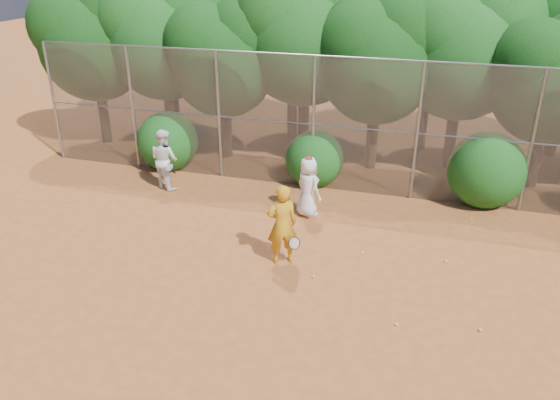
% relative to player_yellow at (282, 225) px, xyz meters
% --- Properties ---
extents(ground, '(80.00, 80.00, 0.00)m').
position_rel_player_yellow_xyz_m(ground, '(0.65, -1.48, -0.98)').
color(ground, '#974D22').
rests_on(ground, ground).
extents(fence_back, '(20.05, 0.09, 4.03)m').
position_rel_player_yellow_xyz_m(fence_back, '(0.53, 4.52, 1.08)').
color(fence_back, gray).
rests_on(fence_back, ground).
extents(tree_0, '(4.38, 3.81, 6.00)m').
position_rel_player_yellow_xyz_m(tree_0, '(-8.79, 6.55, 2.95)').
color(tree_0, black).
rests_on(tree_0, ground).
extents(tree_1, '(4.64, 4.03, 6.35)m').
position_rel_player_yellow_xyz_m(tree_1, '(-6.29, 7.06, 3.19)').
color(tree_1, black).
rests_on(tree_1, ground).
extents(tree_2, '(3.99, 3.47, 5.47)m').
position_rel_player_yellow_xyz_m(tree_2, '(-3.80, 6.35, 2.61)').
color(tree_2, black).
rests_on(tree_2, ground).
extents(tree_3, '(4.89, 4.26, 6.70)m').
position_rel_player_yellow_xyz_m(tree_3, '(-1.28, 7.36, 3.42)').
color(tree_3, black).
rests_on(tree_3, ground).
extents(tree_4, '(4.19, 3.64, 5.73)m').
position_rel_player_yellow_xyz_m(tree_4, '(1.21, 6.75, 2.78)').
color(tree_4, black).
rests_on(tree_4, ground).
extents(tree_5, '(4.51, 3.92, 6.17)m').
position_rel_player_yellow_xyz_m(tree_5, '(3.71, 7.56, 3.07)').
color(tree_5, black).
rests_on(tree_5, ground).
extents(tree_6, '(3.86, 3.36, 5.29)m').
position_rel_player_yellow_xyz_m(tree_6, '(6.20, 6.55, 2.49)').
color(tree_6, black).
rests_on(tree_6, ground).
extents(tree_9, '(4.83, 4.20, 6.62)m').
position_rel_player_yellow_xyz_m(tree_9, '(-7.28, 9.36, 3.36)').
color(tree_9, black).
rests_on(tree_9, ground).
extents(tree_10, '(5.15, 4.48, 7.06)m').
position_rel_player_yellow_xyz_m(tree_10, '(-2.28, 9.56, 3.65)').
color(tree_10, black).
rests_on(tree_10, ground).
extents(tree_11, '(4.64, 4.03, 6.35)m').
position_rel_player_yellow_xyz_m(tree_11, '(2.71, 9.16, 3.19)').
color(tree_11, black).
rests_on(tree_11, ground).
extents(bush_0, '(2.00, 2.00, 2.00)m').
position_rel_player_yellow_xyz_m(bush_0, '(-5.35, 4.82, 0.02)').
color(bush_0, '#124914').
rests_on(bush_0, ground).
extents(bush_1, '(1.80, 1.80, 1.80)m').
position_rel_player_yellow_xyz_m(bush_1, '(-0.35, 4.82, -0.08)').
color(bush_1, '#124914').
rests_on(bush_1, ground).
extents(bush_2, '(2.20, 2.20, 2.20)m').
position_rel_player_yellow_xyz_m(bush_2, '(4.65, 4.82, 0.12)').
color(bush_2, '#124914').
rests_on(bush_2, ground).
extents(player_yellow, '(0.92, 0.76, 1.96)m').
position_rel_player_yellow_xyz_m(player_yellow, '(0.00, 0.00, 0.00)').
color(player_yellow, orange).
rests_on(player_yellow, ground).
extents(player_teen, '(0.99, 0.92, 1.72)m').
position_rel_player_yellow_xyz_m(player_teen, '(-0.00, 2.56, -0.12)').
color(player_teen, white).
rests_on(player_teen, ground).
extents(player_white, '(1.10, 0.99, 1.86)m').
position_rel_player_yellow_xyz_m(player_white, '(-4.65, 3.20, -0.05)').
color(player_white, white).
rests_on(player_white, ground).
extents(ball_0, '(0.07, 0.07, 0.07)m').
position_rel_player_yellow_xyz_m(ball_0, '(1.78, 0.86, -0.94)').
color(ball_0, '#D2E529').
rests_on(ball_0, ground).
extents(ball_1, '(0.07, 0.07, 0.07)m').
position_rel_player_yellow_xyz_m(ball_1, '(3.73, 1.03, -0.94)').
color(ball_1, '#D2E529').
rests_on(ball_1, ground).
extents(ball_2, '(0.07, 0.07, 0.07)m').
position_rel_player_yellow_xyz_m(ball_2, '(2.85, -1.70, -0.94)').
color(ball_2, '#D2E529').
rests_on(ball_2, ground).
extents(ball_3, '(0.07, 0.07, 0.07)m').
position_rel_player_yellow_xyz_m(ball_3, '(4.41, -1.41, -0.94)').
color(ball_3, '#D2E529').
rests_on(ball_3, ground).
extents(ball_4, '(0.07, 0.07, 0.07)m').
position_rel_player_yellow_xyz_m(ball_4, '(0.88, -0.49, -0.94)').
color(ball_4, '#D2E529').
rests_on(ball_4, ground).
extents(ball_5, '(0.07, 0.07, 0.07)m').
position_rel_player_yellow_xyz_m(ball_5, '(4.36, 3.51, -0.94)').
color(ball_5, '#D2E529').
rests_on(ball_5, ground).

